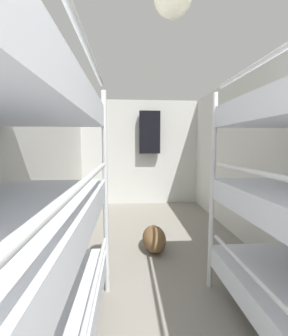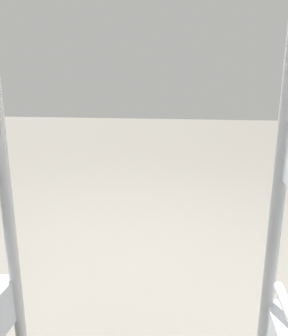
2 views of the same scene
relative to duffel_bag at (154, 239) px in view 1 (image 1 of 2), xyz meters
name	(u,v)px [view 1 (image 1 of 2)]	position (x,y,z in m)	size (l,w,h in m)	color
wall_left	(23,163)	(-1.35, -0.42, 0.99)	(0.06, 5.50, 2.28)	silver
wall_right	(277,162)	(1.26, -0.42, 0.99)	(0.06, 5.50, 2.28)	silver
wall_back	(140,153)	(-0.04, 2.30, 0.99)	(2.67, 0.06, 2.28)	silver
duffel_bag	(154,239)	(0.00, 0.00, 0.00)	(0.29, 0.52, 0.29)	brown
hanging_coat	(150,132)	(0.16, 2.15, 1.43)	(0.44, 0.12, 0.90)	black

